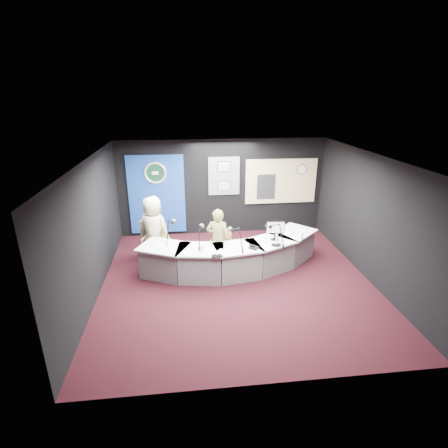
{
  "coord_description": "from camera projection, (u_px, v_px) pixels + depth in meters",
  "views": [
    {
      "loc": [
        -1.09,
        -6.88,
        4.05
      ],
      "look_at": [
        -0.2,
        0.8,
        1.1
      ],
      "focal_mm": 28.0,
      "sensor_mm": 36.0,
      "label": 1
    }
  ],
  "objects": [
    {
      "name": "boom_mic_b",
      "position": [
        200.0,
        233.0,
        7.89
      ],
      "size": [
        0.22,
        0.73,
        0.6
      ],
      "primitive_type": null,
      "color": "black",
      "rests_on": "broadcast_desk"
    },
    {
      "name": "water_bottles",
      "position": [
        237.0,
        243.0,
        7.9
      ],
      "size": [
        3.24,
        0.52,
        0.18
      ],
      "primitive_type": null,
      "color": "silver",
      "rests_on": "broadcast_desk"
    },
    {
      "name": "draped_jacket",
      "position": [
        150.0,
        235.0,
        8.89
      ],
      "size": [
        0.5,
        0.29,
        0.7
      ],
      "primitive_type": "cube",
      "rotation": [
        0.0,
        0.0,
        -0.41
      ],
      "color": "slate",
      "rests_on": "armchair_left"
    },
    {
      "name": "wall_clock",
      "position": [
        302.0,
        169.0,
        10.24
      ],
      "size": [
        0.28,
        0.01,
        0.28
      ],
      "primitive_type": "cylinder",
      "rotation": [
        1.57,
        0.0,
        0.0
      ],
      "color": "white",
      "rests_on": "booth_window_frame"
    },
    {
      "name": "booth_window_frame",
      "position": [
        281.0,
        181.0,
        10.33
      ],
      "size": [
        2.12,
        0.06,
        1.32
      ],
      "primitive_type": "cube",
      "color": "#CEB381",
      "rests_on": "wall_back"
    },
    {
      "name": "headphones_near",
      "position": [
        276.0,
        245.0,
        7.95
      ],
      "size": [
        0.21,
        0.21,
        0.03
      ],
      "primitive_type": "torus",
      "color": "black",
      "rests_on": "broadcast_desk"
    },
    {
      "name": "seal_center",
      "position": [
        155.0,
        173.0,
        9.78
      ],
      "size": [
        0.48,
        0.01,
        0.48
      ],
      "primitive_type": "cylinder",
      "rotation": [
        1.57,
        0.0,
        0.0
      ],
      "color": "#0D311E",
      "rests_on": "backdrop_panel"
    },
    {
      "name": "wall_left",
      "position": [
        92.0,
        230.0,
        7.12
      ],
      "size": [
        0.02,
        6.0,
        2.8
      ],
      "primitive_type": "cube",
      "color": "black",
      "rests_on": "ground"
    },
    {
      "name": "headphones_far",
      "position": [
        217.0,
        256.0,
        7.43
      ],
      "size": [
        0.19,
        0.19,
        0.03
      ],
      "primitive_type": "torus",
      "color": "black",
      "rests_on": "broadcast_desk"
    },
    {
      "name": "backdrop_panel",
      "position": [
        157.0,
        195.0,
        10.05
      ],
      "size": [
        1.6,
        0.05,
        2.3
      ],
      "primitive_type": "cube",
      "color": "navy",
      "rests_on": "wall_back"
    },
    {
      "name": "armchair_right",
      "position": [
        218.0,
        250.0,
        8.37
      ],
      "size": [
        0.73,
        0.73,
        0.94
      ],
      "primitive_type": null,
      "rotation": [
        0.0,
        0.0,
        -0.56
      ],
      "color": "#A97F4D",
      "rests_on": "ground"
    },
    {
      "name": "boom_mic_a",
      "position": [
        170.0,
        227.0,
        8.2
      ],
      "size": [
        0.26,
        0.72,
        0.6
      ],
      "primitive_type": null,
      "color": "black",
      "rests_on": "broadcast_desk"
    },
    {
      "name": "paper_stack",
      "position": [
        162.0,
        246.0,
        7.96
      ],
      "size": [
        0.24,
        0.31,
        0.0
      ],
      "primitive_type": "cube",
      "rotation": [
        0.0,
        0.0,
        0.12
      ],
      "color": "white",
      "rests_on": "broadcast_desk"
    },
    {
      "name": "notepad",
      "position": [
        222.0,
        252.0,
        7.63
      ],
      "size": [
        0.32,
        0.36,
        0.0
      ],
      "primitive_type": "cube",
      "rotation": [
        0.0,
        0.0,
        -0.53
      ],
      "color": "white",
      "rests_on": "broadcast_desk"
    },
    {
      "name": "person_man",
      "position": [
        153.0,
        230.0,
        8.61
      ],
      "size": [
        0.98,
        0.84,
        1.7
      ],
      "primitive_type": "imported",
      "rotation": [
        0.0,
        0.0,
        2.7
      ],
      "color": "beige",
      "rests_on": "ground"
    },
    {
      "name": "ceiling",
      "position": [
        239.0,
        158.0,
        6.94
      ],
      "size": [
        6.0,
        6.0,
        0.02
      ],
      "primitive_type": "cube",
      "color": "silver",
      "rests_on": "ground"
    },
    {
      "name": "wall_right",
      "position": [
        371.0,
        218.0,
        7.76
      ],
      "size": [
        0.02,
        6.0,
        2.8
      ],
      "primitive_type": "cube",
      "color": "black",
      "rests_on": "ground"
    },
    {
      "name": "desk_phone",
      "position": [
        254.0,
        248.0,
        7.79
      ],
      "size": [
        0.23,
        0.23,
        0.05
      ],
      "primitive_type": "cube",
      "rotation": [
        0.0,
        0.0,
        -0.72
      ],
      "color": "black",
      "rests_on": "broadcast_desk"
    },
    {
      "name": "framed_photo_upper",
      "position": [
        224.0,
        167.0,
        9.95
      ],
      "size": [
        0.34,
        0.02,
        0.27
      ],
      "primitive_type": "cube",
      "color": "gray",
      "rests_on": "pinboard"
    },
    {
      "name": "ground",
      "position": [
        237.0,
        281.0,
        7.94
      ],
      "size": [
        6.0,
        6.0,
        0.0
      ],
      "primitive_type": "plane",
      "color": "black",
      "rests_on": "ground"
    },
    {
      "name": "wall_back",
      "position": [
        222.0,
        188.0,
        10.23
      ],
      "size": [
        6.0,
        0.02,
        2.8
      ],
      "primitive_type": "cube",
      "color": "black",
      "rests_on": "ground"
    },
    {
      "name": "equipment_rack",
      "position": [
        266.0,
        187.0,
        10.31
      ],
      "size": [
        0.55,
        0.02,
        0.75
      ],
      "primitive_type": "cube",
      "color": "black",
      "rests_on": "booth_window_frame"
    },
    {
      "name": "boom_mic_d",
      "position": [
        276.0,
        232.0,
        7.94
      ],
      "size": [
        0.34,
        0.7,
        0.6
      ],
      "primitive_type": null,
      "color": "black",
      "rests_on": "broadcast_desk"
    },
    {
      "name": "booth_glow",
      "position": [
        281.0,
        181.0,
        10.32
      ],
      "size": [
        2.0,
        0.02,
        1.2
      ],
      "primitive_type": "cube",
      "color": "beige",
      "rests_on": "booth_window_frame"
    },
    {
      "name": "boom_mic_c",
      "position": [
        236.0,
        236.0,
        7.73
      ],
      "size": [
        0.32,
        0.71,
        0.6
      ],
      "primitive_type": null,
      "color": "black",
      "rests_on": "broadcast_desk"
    },
    {
      "name": "framed_photo_lower",
      "position": [
        224.0,
        186.0,
        10.15
      ],
      "size": [
        0.34,
        0.02,
        0.27
      ],
      "primitive_type": "cube",
      "color": "gray",
      "rests_on": "pinboard"
    },
    {
      "name": "person_woman",
      "position": [
        218.0,
        239.0,
        8.27
      ],
      "size": [
        0.63,
        0.49,
        1.51
      ],
      "primitive_type": "imported",
      "rotation": [
        0.0,
        0.0,
        2.87
      ],
      "color": "olive",
      "rests_on": "ground"
    },
    {
      "name": "armchair_left",
      "position": [
        154.0,
        243.0,
        8.74
      ],
      "size": [
        0.73,
        0.73,
        0.99
      ],
      "primitive_type": null,
      "rotation": [
        0.0,
        0.0,
        -0.41
      ],
      "color": "#A97F4D",
      "rests_on": "ground"
    },
    {
      "name": "wall_front",
      "position": [
        272.0,
        303.0,
        4.66
      ],
      "size": [
        6.0,
        0.02,
        2.8
      ],
      "primitive_type": "cube",
      "color": "black",
      "rests_on": "ground"
    },
    {
      "name": "agency_seal",
      "position": [
        155.0,
        173.0,
        9.78
      ],
      "size": [
        0.63,
        0.07,
        0.63
      ],
      "primitive_type": "torus",
      "rotation": [
        1.57,
        0.0,
        0.0
      ],
      "color": "silver",
      "rests_on": "backdrop_panel"
    },
    {
      "name": "computer_monitor",
      "position": [
        275.0,
        227.0,
        8.16
      ],
      "size": [
        0.42,
        0.07,
        0.28
      ],
      "primitive_type": "cube",
      "rotation": [
        0.0,
        0.0,
        -0.1
      ],
      "color": "black",
      "rests_on": "broadcast_desk"
    },
    {
      "name": "broadcast_desk",
      "position": [
        231.0,
        256.0,
        8.31
      ],
      "size": [
        4.5,
        1.9,
        0.75
      ],
      "primitive_type": null,
      "color": "silver",
      "rests_on": "ground"
    },
    {
      "name": "pinboard",
      "position": [
        224.0,
        176.0,
        10.08
      ],
      "size": [
        0.9,
        0.04,
        1.1
      ],
      "primitive_type": "cube",
      "color": "slate",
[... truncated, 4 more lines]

